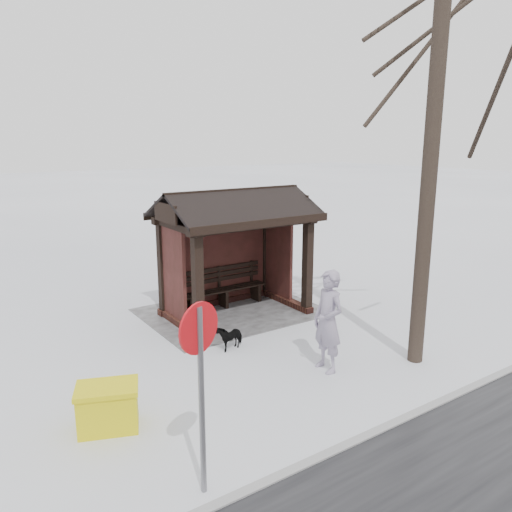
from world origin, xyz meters
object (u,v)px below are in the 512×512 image
(tree_near, at_px, (441,20))
(road_sign, at_px, (200,359))
(dog, at_px, (229,336))
(bus_shelter, at_px, (232,227))
(grit_bin, at_px, (108,407))
(pedestrian, at_px, (328,321))

(tree_near, bearing_deg, road_sign, 10.50)
(dog, xyz_separation_m, road_sign, (2.47, 3.48, 1.48))
(bus_shelter, bearing_deg, road_sign, 55.26)
(tree_near, bearing_deg, grit_bin, -10.17)
(dog, relative_size, grit_bin, 0.59)
(bus_shelter, distance_m, road_sign, 6.49)
(grit_bin, distance_m, road_sign, 2.48)
(bus_shelter, height_order, tree_near, tree_near)
(bus_shelter, distance_m, tree_near, 6.10)
(pedestrian, relative_size, grit_bin, 1.81)
(tree_near, relative_size, grit_bin, 8.50)
(pedestrian, bearing_deg, tree_near, 72.41)
(grit_bin, relative_size, road_sign, 0.44)
(road_sign, bearing_deg, grit_bin, -94.44)
(pedestrian, height_order, road_sign, road_sign)
(grit_bin, bearing_deg, tree_near, -168.80)
(pedestrian, distance_m, road_sign, 3.92)
(tree_near, distance_m, road_sign, 6.88)
(pedestrian, xyz_separation_m, dog, (1.01, -1.86, -0.70))
(bus_shelter, bearing_deg, pedestrian, 86.76)
(dog, relative_size, road_sign, 0.26)
(tree_near, distance_m, pedestrian, 5.51)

